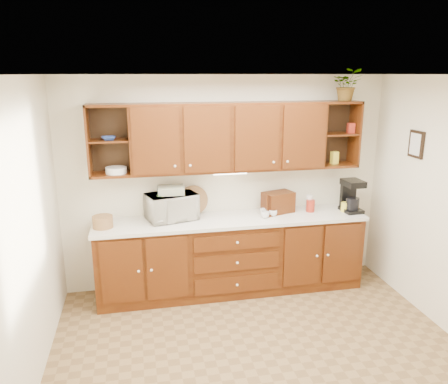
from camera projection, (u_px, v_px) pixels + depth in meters
name	position (u px, v px, depth m)	size (l,w,h in m)	color
floor	(264.00, 361.00, 4.10)	(4.00, 4.00, 0.00)	olive
ceiling	(272.00, 75.00, 3.41)	(4.00, 4.00, 0.00)	white
back_wall	(226.00, 183.00, 5.41)	(4.00, 4.00, 0.00)	#EEE6C8
left_wall	(19.00, 249.00, 3.37)	(3.50, 3.50, 0.00)	#EEE6C8
base_cabinets	(231.00, 256.00, 5.35)	(3.20, 0.60, 0.90)	#381306
countertop	(232.00, 220.00, 5.22)	(3.24, 0.64, 0.04)	silver
upper_cabinets	(230.00, 137.00, 5.10)	(3.20, 0.33, 0.80)	#381306
undercabinet_light	(230.00, 173.00, 5.16)	(0.40, 0.05, 0.03)	white
framed_picture	(416.00, 144.00, 4.84)	(0.03, 0.24, 0.30)	black
wicker_basket	(103.00, 222.00, 4.87)	(0.23, 0.23, 0.13)	olive
microwave	(171.00, 207.00, 5.13)	(0.56, 0.38, 0.31)	beige
towel_stack	(171.00, 190.00, 5.08)	(0.30, 0.22, 0.09)	#E0C569
wine_bottle	(160.00, 209.00, 5.03)	(0.08, 0.08, 0.32)	black
woven_tray	(194.00, 213.00, 5.36)	(0.36, 0.36, 0.02)	olive
bread_box	(278.00, 202.00, 5.40)	(0.37, 0.23, 0.26)	#381306
mug_tree	(267.00, 213.00, 5.27)	(0.23, 0.24, 0.27)	#381306
canister_red	(310.00, 206.00, 5.44)	(0.11, 0.11, 0.15)	#A02617
canister_white	(309.00, 203.00, 5.49)	(0.08, 0.08, 0.20)	white
canister_yellow	(345.00, 207.00, 5.44)	(0.09, 0.09, 0.12)	yellow
coffee_maker	(351.00, 196.00, 5.43)	(0.23, 0.29, 0.40)	black
bowl_stack	(109.00, 138.00, 4.79)	(0.16, 0.16, 0.04)	#26418E
plate_stack	(116.00, 170.00, 4.92)	(0.24, 0.24, 0.07)	white
pantry_box_yellow	(334.00, 158.00, 5.43)	(0.09, 0.07, 0.15)	yellow
pantry_box_red	(351.00, 128.00, 5.34)	(0.08, 0.07, 0.12)	#A02617
potted_plant	(347.00, 85.00, 5.18)	(0.34, 0.29, 0.38)	#999999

